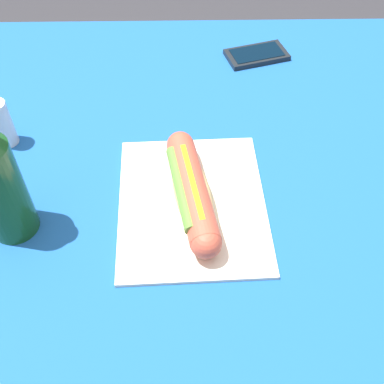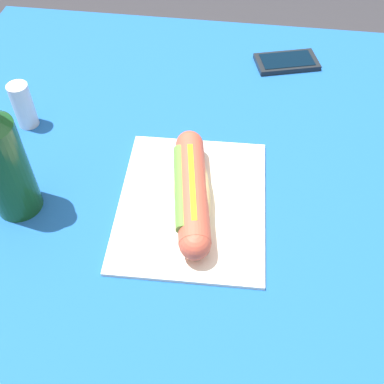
# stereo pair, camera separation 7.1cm
# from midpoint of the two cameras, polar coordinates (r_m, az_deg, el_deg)

# --- Properties ---
(ground_plane) EXTENTS (6.00, 6.00, 0.00)m
(ground_plane) POSITION_cam_midpoint_polar(r_m,az_deg,el_deg) (1.43, -2.90, -20.27)
(ground_plane) COLOR #2D2D33
(ground_plane) RESTS_ON ground
(dining_table) EXTENTS (1.02, 0.98, 0.77)m
(dining_table) POSITION_cam_midpoint_polar(r_m,az_deg,el_deg) (0.87, -4.50, -5.76)
(dining_table) COLOR brown
(dining_table) RESTS_ON ground
(paper_wrapper) EXTENTS (0.29, 0.24, 0.01)m
(paper_wrapper) POSITION_cam_midpoint_polar(r_m,az_deg,el_deg) (0.73, -2.78, -1.53)
(paper_wrapper) COLOR silver
(paper_wrapper) RESTS_ON dining_table
(hot_dog) EXTENTS (0.24, 0.09, 0.05)m
(hot_dog) POSITION_cam_midpoint_polar(r_m,az_deg,el_deg) (0.71, -2.94, -0.01)
(hot_dog) COLOR #E5BC75
(hot_dog) RESTS_ON paper_wrapper
(cell_phone) EXTENTS (0.10, 0.14, 0.01)m
(cell_phone) POSITION_cam_midpoint_polar(r_m,az_deg,el_deg) (1.03, 5.77, 16.03)
(cell_phone) COLOR black
(cell_phone) RESTS_ON dining_table
(salt_shaker) EXTENTS (0.04, 0.04, 0.08)m
(salt_shaker) POSITION_cam_midpoint_polar(r_m,az_deg,el_deg) (0.88, -24.16, 7.42)
(salt_shaker) COLOR silver
(salt_shaker) RESTS_ON dining_table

